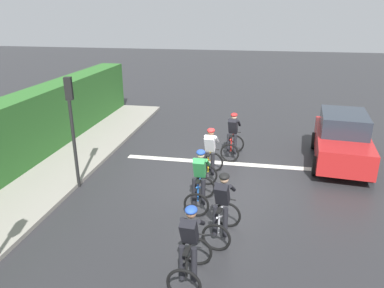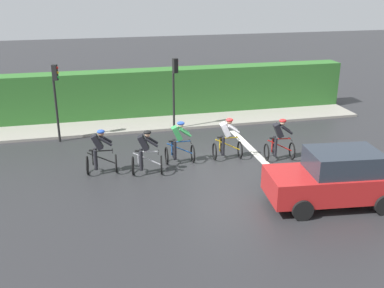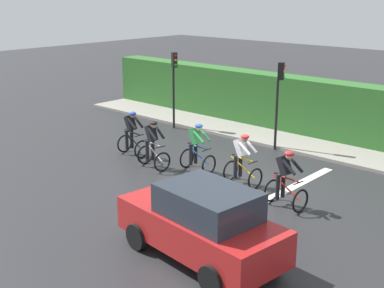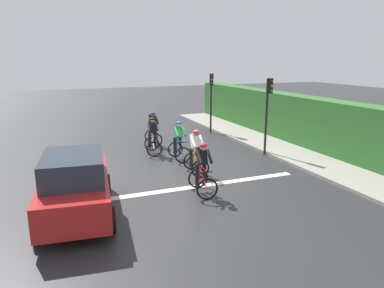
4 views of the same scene
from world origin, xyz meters
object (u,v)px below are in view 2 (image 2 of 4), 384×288
Objects in this scene: cyclist_trailing at (279,141)px; traffic_light_far_junction at (56,91)px; cyclist_mid at (179,143)px; cyclist_fourth at (227,140)px; car_red at (336,178)px; traffic_light_near_crossing at (175,83)px; cyclist_lead at (100,153)px; cyclist_second at (146,154)px.

traffic_light_far_junction reaches higher than cyclist_trailing.
cyclist_mid is 1.00× the size of cyclist_trailing.
cyclist_fourth is 4.84m from car_red.
traffic_light_near_crossing is (8.23, 3.39, 1.35)m from car_red.
cyclist_mid is at bearing 170.54° from traffic_light_near_crossing.
traffic_light_near_crossing reaches higher than cyclist_fourth.
cyclist_mid is 1.00× the size of cyclist_fourth.
cyclist_mid is at bearing -84.44° from cyclist_lead.
traffic_light_far_junction is (7.90, 8.50, 1.35)m from car_red.
cyclist_fourth is 7.43m from traffic_light_far_junction.
cyclist_fourth is at bearing -119.20° from traffic_light_far_junction.
traffic_light_near_crossing reaches higher than cyclist_second.
cyclist_lead is 2.95m from cyclist_mid.
cyclist_fourth is 1.00× the size of cyclist_trailing.
cyclist_lead is 0.50× the size of traffic_light_far_junction.
car_red is (-3.78, -0.21, 0.08)m from cyclist_trailing.
traffic_light_near_crossing reaches higher than cyclist_lead.
traffic_light_near_crossing is (4.15, -3.58, 1.43)m from cyclist_lead.
traffic_light_far_junction is (3.56, 6.36, 1.43)m from cyclist_fourth.
cyclist_second is at bearing 56.14° from car_red.
traffic_light_near_crossing is at bearing -86.32° from traffic_light_far_junction.
car_red is 11.68m from traffic_light_far_junction.
cyclist_second is 5.22m from traffic_light_near_crossing.
car_red reaches higher than cyclist_lead.
cyclist_fourth is 2.01m from cyclist_trailing.
traffic_light_near_crossing is (4.61, -2.00, 1.43)m from cyclist_second.
cyclist_mid is 0.50× the size of traffic_light_near_crossing.
traffic_light_near_crossing is (4.45, 3.18, 1.43)m from cyclist_trailing.
cyclist_second is 5.48m from traffic_light_far_junction.
cyclist_fourth is at bearing -90.46° from cyclist_mid.
traffic_light_near_crossing is (3.88, 1.25, 1.43)m from cyclist_fourth.
cyclist_second is at bearing -144.01° from traffic_light_far_junction.
cyclist_second and cyclist_fourth have the same top height.
cyclist_lead and cyclist_mid have the same top height.
traffic_light_near_crossing is at bearing 22.39° from car_red.
cyclist_lead is 0.50× the size of traffic_light_near_crossing.
cyclist_lead and cyclist_second have the same top height.
cyclist_lead is at bearing 73.92° from cyclist_second.
cyclist_mid is 0.39× the size of car_red.
car_red is at bearing -137.22° from cyclist_mid.
cyclist_second is 0.39× the size of car_red.
car_red is at bearing -153.78° from cyclist_fourth.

